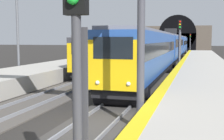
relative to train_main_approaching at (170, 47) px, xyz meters
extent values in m
plane|color=#282623|center=(-32.97, 0.00, -2.33)|extent=(320.00, 320.00, 0.00)
cube|color=#ADA89E|center=(-32.97, -4.35, -1.78)|extent=(112.00, 4.69, 1.10)
cube|color=yellow|center=(-32.97, -2.25, -1.23)|extent=(112.00, 0.50, 0.01)
cube|color=#383533|center=(-32.97, 0.00, -2.30)|extent=(160.00, 2.68, 0.06)
cube|color=gray|center=(-32.97, 0.72, -2.19)|extent=(160.00, 0.07, 0.15)
cube|color=gray|center=(-32.97, -0.72, -2.19)|extent=(160.00, 0.07, 0.15)
cube|color=gray|center=(-32.97, 3.81, -2.19)|extent=(160.00, 0.07, 0.15)
cube|color=#264C99|center=(-20.25, 0.00, 0.11)|extent=(19.72, 2.78, 2.83)
cube|color=black|center=(-20.25, 0.00, 0.43)|extent=(18.93, 2.80, 0.87)
cube|color=slate|center=(-20.25, 0.00, 1.62)|extent=(19.13, 2.37, 0.20)
cube|color=black|center=(-20.25, 0.00, -1.50)|extent=(19.33, 2.45, 0.54)
cylinder|color=black|center=(-29.01, -0.03, -1.84)|extent=(0.98, 2.50, 0.97)
cylinder|color=black|center=(-27.21, -0.02, -1.84)|extent=(0.98, 2.50, 0.97)
cylinder|color=black|center=(-13.29, 0.02, -1.84)|extent=(0.98, 2.50, 0.97)
cylinder|color=black|center=(-11.49, 0.03, -1.84)|extent=(0.98, 2.50, 0.97)
cube|color=#E5B20F|center=(-30.15, -0.03, -0.13)|extent=(0.13, 2.60, 2.36)
cube|color=black|center=(-30.20, -0.03, 0.67)|extent=(0.05, 1.90, 1.02)
sphere|color=#F2EACC|center=(-30.20, -0.78, -0.96)|extent=(0.20, 0.20, 0.20)
sphere|color=#F2EACC|center=(-30.21, 0.71, -0.96)|extent=(0.20, 0.20, 0.20)
cube|color=#264C99|center=(0.12, 0.00, 0.11)|extent=(19.72, 2.78, 2.83)
cube|color=black|center=(0.12, 0.00, 0.61)|extent=(18.93, 2.80, 0.95)
cube|color=slate|center=(0.12, 0.00, 1.62)|extent=(19.13, 2.37, 0.20)
cube|color=black|center=(0.12, 0.00, -1.50)|extent=(19.33, 2.45, 0.54)
cylinder|color=black|center=(-8.42, -0.03, -1.84)|extent=(0.98, 2.50, 0.97)
cylinder|color=black|center=(-6.62, -0.02, -1.84)|extent=(0.98, 2.50, 0.97)
cylinder|color=black|center=(6.85, 0.02, -1.84)|extent=(0.98, 2.50, 0.97)
cylinder|color=black|center=(8.65, 0.03, -1.84)|extent=(0.98, 2.50, 0.97)
cube|color=#264C99|center=(20.48, 0.00, 0.11)|extent=(19.72, 2.78, 2.83)
cube|color=black|center=(20.48, 0.00, 0.43)|extent=(18.93, 2.80, 0.81)
cube|color=slate|center=(20.48, 0.00, 1.62)|extent=(19.13, 2.37, 0.20)
cube|color=black|center=(20.48, 0.00, -1.50)|extent=(19.33, 2.45, 0.54)
cylinder|color=black|center=(11.66, -0.03, -1.84)|extent=(0.98, 2.50, 0.97)
cylinder|color=black|center=(13.46, -0.02, -1.84)|extent=(0.98, 2.50, 0.97)
cylinder|color=black|center=(27.50, 0.02, -1.84)|extent=(0.98, 2.50, 0.97)
cylinder|color=black|center=(29.30, 0.03, -1.84)|extent=(0.98, 2.50, 0.97)
cube|color=black|center=(0.12, 0.00, 2.17)|extent=(1.31, 1.63, 0.90)
cube|color=#333338|center=(-12.99, 4.53, -0.10)|extent=(19.23, 3.10, 2.64)
cube|color=black|center=(-12.99, 4.53, 0.19)|extent=(18.46, 3.12, 0.83)
cube|color=slate|center=(-12.99, 4.53, 1.32)|extent=(18.64, 2.67, 0.20)
cube|color=black|center=(-12.99, 4.53, -1.59)|extent=(18.84, 2.76, 0.48)
cylinder|color=black|center=(-21.25, 4.40, -1.90)|extent=(0.90, 2.59, 0.86)
cylinder|color=black|center=(-19.45, 4.43, -1.90)|extent=(0.90, 2.59, 0.86)
cylinder|color=black|center=(-6.53, 4.63, -1.90)|extent=(0.90, 2.59, 0.86)
cylinder|color=black|center=(-4.73, 4.65, -1.90)|extent=(0.90, 2.59, 0.86)
cube|color=#E5B20F|center=(-22.62, 4.38, -0.31)|extent=(0.16, 2.69, 2.21)
cube|color=black|center=(-22.67, 4.38, 0.43)|extent=(0.07, 1.96, 0.95)
sphere|color=#F2EACC|center=(-22.67, 3.61, -1.07)|extent=(0.20, 0.20, 0.20)
sphere|color=#F2EACC|center=(-22.69, 5.15, -1.07)|extent=(0.20, 0.20, 0.20)
cube|color=#333338|center=(6.65, 4.53, -0.10)|extent=(19.23, 3.10, 2.64)
cube|color=black|center=(6.65, 4.53, 0.34)|extent=(18.46, 3.12, 0.79)
cube|color=slate|center=(6.65, 4.53, 1.32)|extent=(18.64, 2.67, 0.20)
cube|color=black|center=(6.65, 4.53, -1.59)|extent=(18.84, 2.76, 0.48)
cylinder|color=black|center=(-1.62, 4.40, -1.90)|extent=(0.90, 2.59, 0.86)
cylinder|color=black|center=(0.17, 4.43, -1.90)|extent=(0.90, 2.59, 0.86)
cylinder|color=black|center=(13.13, 4.63, -1.90)|extent=(0.90, 2.59, 0.86)
cylinder|color=black|center=(14.93, 4.65, -1.90)|extent=(0.90, 2.59, 0.86)
cube|color=#333338|center=(26.29, 4.53, -0.10)|extent=(19.23, 3.10, 2.64)
cube|color=black|center=(26.29, 4.53, 0.28)|extent=(18.46, 3.12, 0.81)
cube|color=slate|center=(26.29, 4.53, 1.32)|extent=(18.64, 2.67, 0.20)
cube|color=black|center=(26.29, 4.53, -1.59)|extent=(18.84, 2.76, 0.48)
cylinder|color=black|center=(18.15, 4.40, -1.90)|extent=(0.90, 2.59, 0.86)
cylinder|color=black|center=(19.95, 4.43, -1.90)|extent=(0.90, 2.59, 0.86)
cylinder|color=black|center=(32.63, 4.62, -1.90)|extent=(0.90, 2.59, 0.86)
cylinder|color=black|center=(34.43, 4.65, -1.90)|extent=(0.90, 2.59, 0.86)
cylinder|color=#38383D|center=(-38.73, -1.85, -0.44)|extent=(0.16, 0.16, 3.78)
cube|color=#38383D|center=(-38.59, -1.85, -0.44)|extent=(0.04, 0.28, 3.40)
cylinder|color=#4C4C54|center=(-9.86, -1.85, -0.09)|extent=(0.16, 0.16, 4.47)
cube|color=black|center=(-9.86, -1.85, 2.67)|extent=(0.20, 0.38, 1.05)
cube|color=#4C4C54|center=(-9.72, -1.85, -0.09)|extent=(0.04, 0.28, 4.02)
sphere|color=red|center=(-9.99, -1.85, 2.99)|extent=(0.20, 0.20, 0.20)
sphere|color=yellow|center=(-9.99, -1.85, 2.69)|extent=(0.20, 0.20, 0.20)
sphere|color=green|center=(-9.99, -1.85, 2.39)|extent=(0.20, 0.20, 0.20)
cylinder|color=#4C4C54|center=(37.26, -1.85, -0.38)|extent=(0.16, 0.16, 3.89)
cube|color=black|center=(37.26, -1.85, 2.09)|extent=(0.20, 0.38, 1.05)
cube|color=#4C4C54|center=(37.40, -1.85, -0.38)|extent=(0.04, 0.28, 3.50)
sphere|color=red|center=(37.13, -1.85, 2.41)|extent=(0.20, 0.20, 0.20)
sphere|color=yellow|center=(37.13, -1.85, 2.11)|extent=(0.20, 0.20, 0.20)
sphere|color=green|center=(37.13, -1.85, 1.81)|extent=(0.20, 0.20, 0.20)
cylinder|color=#3F3F47|center=(-32.69, -1.80, 0.95)|extent=(0.28, 0.28, 6.55)
cube|color=#51473D|center=(50.64, 2.26, 1.45)|extent=(2.81, 19.91, 7.56)
cube|color=black|center=(49.18, 2.26, 0.32)|extent=(0.12, 11.15, 5.29)
cylinder|color=black|center=(49.18, 2.26, 2.97)|extent=(0.12, 11.15, 11.15)
cylinder|color=#595B60|center=(-20.17, 11.62, 1.65)|extent=(0.22, 0.22, 7.95)
camera|label=1|loc=(-43.26, -3.77, 1.06)|focal=47.51mm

